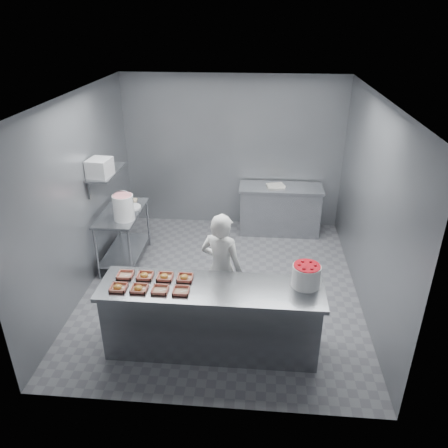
{
  "coord_description": "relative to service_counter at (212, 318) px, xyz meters",
  "views": [
    {
      "loc": [
        0.51,
        -5.5,
        3.76
      ],
      "look_at": [
        0.05,
        -0.2,
        1.15
      ],
      "focal_mm": 35.0,
      "sensor_mm": 36.0,
      "label": 1
    }
  ],
  "objects": [
    {
      "name": "floor",
      "position": [
        0.0,
        1.35,
        -0.45
      ],
      "size": [
        4.5,
        4.5,
        0.0
      ],
      "primitive_type": "plane",
      "color": "#4C4C51",
      "rests_on": "ground"
    },
    {
      "name": "ceiling",
      "position": [
        0.0,
        1.35,
        2.35
      ],
      "size": [
        4.5,
        4.5,
        0.0
      ],
      "primitive_type": "plane",
      "rotation": [
        3.14,
        0.0,
        0.0
      ],
      "color": "white",
      "rests_on": "wall_back"
    },
    {
      "name": "wall_back",
      "position": [
        0.0,
        3.6,
        0.95
      ],
      "size": [
        4.0,
        0.04,
        2.8
      ],
      "primitive_type": "cube",
      "color": "slate",
      "rests_on": "ground"
    },
    {
      "name": "wall_left",
      "position": [
        -2.0,
        1.35,
        0.95
      ],
      "size": [
        0.04,
        4.5,
        2.8
      ],
      "primitive_type": "cube",
      "color": "slate",
      "rests_on": "ground"
    },
    {
      "name": "wall_right",
      "position": [
        2.0,
        1.35,
        0.95
      ],
      "size": [
        0.04,
        4.5,
        2.8
      ],
      "primitive_type": "cube",
      "color": "slate",
      "rests_on": "ground"
    },
    {
      "name": "service_counter",
      "position": [
        0.0,
        0.0,
        0.0
      ],
      "size": [
        2.6,
        0.7,
        0.9
      ],
      "color": "slate",
      "rests_on": "ground"
    },
    {
      "name": "prep_table",
      "position": [
        -1.65,
        1.95,
        0.14
      ],
      "size": [
        0.6,
        1.2,
        0.9
      ],
      "color": "slate",
      "rests_on": "ground"
    },
    {
      "name": "back_counter",
      "position": [
        0.9,
        3.25,
        -0.0
      ],
      "size": [
        1.5,
        0.6,
        0.9
      ],
      "color": "slate",
      "rests_on": "ground"
    },
    {
      "name": "wall_shelf",
      "position": [
        -1.82,
        1.95,
        1.1
      ],
      "size": [
        0.35,
        0.9,
        0.03
      ],
      "primitive_type": "cube",
      "color": "slate",
      "rests_on": "wall_left"
    },
    {
      "name": "tray_0",
      "position": [
        -1.05,
        -0.13,
        0.47
      ],
      "size": [
        0.19,
        0.18,
        0.06
      ],
      "color": "#A28263",
      "rests_on": "service_counter"
    },
    {
      "name": "tray_1",
      "position": [
        -0.81,
        -0.13,
        0.47
      ],
      "size": [
        0.19,
        0.18,
        0.06
      ],
      "color": "#A28263",
      "rests_on": "service_counter"
    },
    {
      "name": "tray_2",
      "position": [
        -0.57,
        -0.13,
        0.47
      ],
      "size": [
        0.19,
        0.18,
        0.04
      ],
      "color": "#A28263",
      "rests_on": "service_counter"
    },
    {
      "name": "tray_3",
      "position": [
        -0.33,
        -0.13,
        0.47
      ],
      "size": [
        0.19,
        0.18,
        0.04
      ],
      "color": "#A28263",
      "rests_on": "service_counter"
    },
    {
      "name": "tray_4",
      "position": [
        -1.05,
        0.13,
        0.47
      ],
      "size": [
        0.19,
        0.18,
        0.04
      ],
      "color": "#A28263",
      "rests_on": "service_counter"
    },
    {
      "name": "tray_5",
      "position": [
        -0.81,
        0.13,
        0.47
      ],
      "size": [
        0.19,
        0.18,
        0.06
      ],
      "color": "#A28263",
      "rests_on": "service_counter"
    },
    {
      "name": "tray_6",
      "position": [
        -0.57,
        0.13,
        0.47
      ],
      "size": [
        0.19,
        0.18,
        0.06
      ],
      "color": "#A28263",
      "rests_on": "service_counter"
    },
    {
      "name": "tray_7",
      "position": [
        -0.33,
        0.13,
        0.47
      ],
      "size": [
        0.19,
        0.18,
        0.06
      ],
      "color": "#A28263",
      "rests_on": "service_counter"
    },
    {
      "name": "worker",
      "position": [
        0.06,
        0.6,
        0.32
      ],
      "size": [
        0.66,
        0.54,
        1.55
      ],
      "primitive_type": "imported",
      "rotation": [
        0.0,
        0.0,
        2.79
      ],
      "color": "silver",
      "rests_on": "ground"
    },
    {
      "name": "strawberry_tub",
      "position": [
        1.08,
        0.13,
        0.59
      ],
      "size": [
        0.33,
        0.33,
        0.27
      ],
      "color": "silver",
      "rests_on": "service_counter"
    },
    {
      "name": "glaze_bucket",
      "position": [
        -1.51,
        1.68,
        0.65
      ],
      "size": [
        0.33,
        0.31,
        0.48
      ],
      "color": "silver",
      "rests_on": "prep_table"
    },
    {
      "name": "bucket_lid",
      "position": [
        -1.52,
        2.12,
        0.46
      ],
      "size": [
        0.29,
        0.29,
        0.02
      ],
      "primitive_type": "cylinder",
      "rotation": [
        0.0,
        0.0,
        0.01
      ],
      "color": "silver",
      "rests_on": "prep_table"
    },
    {
      "name": "rag",
      "position": [
        -1.6,
        2.39,
        0.46
      ],
      "size": [
        0.17,
        0.15,
        0.02
      ],
      "primitive_type": "cube",
      "rotation": [
        0.0,
        0.0,
        0.1
      ],
      "color": "#CCB28C",
      "rests_on": "prep_table"
    },
    {
      "name": "appliance",
      "position": [
        -1.82,
        1.73,
        1.24
      ],
      "size": [
        0.34,
        0.38,
        0.26
      ],
      "primitive_type": "cube",
      "rotation": [
        0.0,
        0.0,
        -0.11
      ],
      "color": "gray",
      "rests_on": "wall_shelf"
    },
    {
      "name": "paper_stack",
      "position": [
        0.8,
        3.25,
        0.46
      ],
      "size": [
        0.34,
        0.29,
        0.04
      ],
      "primitive_type": "cube",
      "rotation": [
        0.0,
        0.0,
        0.24
      ],
      "color": "silver",
      "rests_on": "back_counter"
    }
  ]
}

